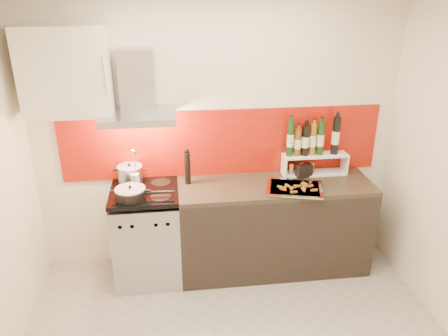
{
  "coord_description": "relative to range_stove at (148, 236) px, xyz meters",
  "views": [
    {
      "loc": [
        -0.43,
        -2.45,
        2.62
      ],
      "look_at": [
        0.0,
        0.95,
        1.15
      ],
      "focal_mm": 35.0,
      "sensor_mm": 36.0,
      "label": 1
    }
  ],
  "objects": [
    {
      "name": "utensil_jar",
      "position": [
        -0.08,
        0.08,
        0.58
      ],
      "size": [
        0.08,
        0.12,
        0.39
      ],
      "color": "silver",
      "rests_on": "range_stove"
    },
    {
      "name": "back_wall",
      "position": [
        0.7,
        0.3,
        0.86
      ],
      "size": [
        3.4,
        0.02,
        2.6
      ],
      "primitive_type": "cube",
      "color": "silver",
      "rests_on": "ground"
    },
    {
      "name": "pepper_mill",
      "position": [
        0.4,
        0.12,
        0.63
      ],
      "size": [
        0.05,
        0.05,
        0.34
      ],
      "color": "black",
      "rests_on": "counter"
    },
    {
      "name": "caddy_box",
      "position": [
        1.5,
        0.12,
        0.52
      ],
      "size": [
        0.17,
        0.11,
        0.13
      ],
      "primitive_type": "cube",
      "rotation": [
        0.0,
        0.0,
        0.32
      ],
      "color": "black",
      "rests_on": "counter"
    },
    {
      "name": "stock_pot",
      "position": [
        -0.13,
        0.18,
        0.55
      ],
      "size": [
        0.23,
        0.23,
        0.19
      ],
      "color": "#B7B7BA",
      "rests_on": "range_stove"
    },
    {
      "name": "saute_pan",
      "position": [
        -0.1,
        -0.14,
        0.52
      ],
      "size": [
        0.5,
        0.26,
        0.12
      ],
      "color": "black",
      "rests_on": "range_stove"
    },
    {
      "name": "baking_tray",
      "position": [
        1.34,
        -0.14,
        0.47
      ],
      "size": [
        0.57,
        0.49,
        0.03
      ],
      "color": "silver",
      "rests_on": "counter"
    },
    {
      "name": "upper_cabinet",
      "position": [
        -0.55,
        0.13,
        1.51
      ],
      "size": [
        0.7,
        0.35,
        0.72
      ],
      "primitive_type": "cube",
      "color": "white",
      "rests_on": "back_wall"
    },
    {
      "name": "counter",
      "position": [
        1.2,
        0.0,
        0.01
      ],
      "size": [
        1.8,
        0.6,
        0.9
      ],
      "color": "black",
      "rests_on": "ground"
    },
    {
      "name": "backsplash",
      "position": [
        0.75,
        0.29,
        0.78
      ],
      "size": [
        3.0,
        0.02,
        0.64
      ],
      "primitive_type": "cube",
      "color": "#9E0C08",
      "rests_on": "back_wall"
    },
    {
      "name": "step_shelf",
      "position": [
        1.59,
        0.19,
        0.73
      ],
      "size": [
        0.62,
        0.17,
        0.56
      ],
      "color": "white",
      "rests_on": "counter"
    },
    {
      "name": "range_stove",
      "position": [
        0.0,
        0.0,
        0.0
      ],
      "size": [
        0.6,
        0.6,
        0.91
      ],
      "color": "#B7B7BA",
      "rests_on": "ground"
    },
    {
      "name": "range_hood",
      "position": [
        0.0,
        0.14,
        1.3
      ],
      "size": [
        0.62,
        0.5,
        0.61
      ],
      "color": "#B7B7BA",
      "rests_on": "back_wall"
    }
  ]
}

